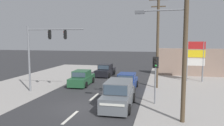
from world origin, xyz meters
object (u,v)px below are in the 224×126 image
traffic_signal_mast (42,47)px  sedan_kerbside_parked (106,71)px  utility_pole_midground_right (158,40)px  sedan_oncoming_mid (127,82)px  pedestal_signal_right_kerb (155,72)px  utility_pole_foreground_right (183,39)px  suv_oncoming_near (118,95)px  sedan_receding_far (82,78)px  shopping_plaza_sign (195,56)px

traffic_signal_mast → sedan_kerbside_parked: traffic_signal_mast is taller
utility_pole_midground_right → sedan_kerbside_parked: size_ratio=2.11×
sedan_oncoming_mid → pedestal_signal_right_kerb: bearing=-56.8°
utility_pole_midground_right → pedestal_signal_right_kerb: size_ratio=2.54×
traffic_signal_mast → sedan_kerbside_parked: 10.99m
utility_pole_foreground_right → sedan_oncoming_mid: bearing=119.9°
utility_pole_midground_right → pedestal_signal_right_kerb: 6.04m
utility_pole_midground_right → suv_oncoming_near: 8.31m
sedan_receding_far → suv_oncoming_near: bearing=-51.4°
utility_pole_foreground_right → sedan_oncoming_mid: utility_pole_foreground_right is taller
shopping_plaza_sign → sedan_oncoming_mid: shopping_plaza_sign is taller
traffic_signal_mast → shopping_plaza_sign: bearing=30.4°
suv_oncoming_near → sedan_kerbside_parked: suv_oncoming_near is taller
sedan_kerbside_parked → pedestal_signal_right_kerb: bearing=-59.3°
pedestal_signal_right_kerb → sedan_kerbside_parked: 13.38m
pedestal_signal_right_kerb → utility_pole_foreground_right: bearing=-64.9°
utility_pole_midground_right → sedan_kerbside_parked: utility_pole_midground_right is taller
sedan_oncoming_mid → suv_oncoming_near: bearing=-87.1°
traffic_signal_mast → utility_pole_midground_right: bearing=21.7°
utility_pole_midground_right → sedan_oncoming_mid: utility_pole_midground_right is taller
suv_oncoming_near → sedan_receding_far: bearing=128.6°
utility_pole_midground_right → sedan_receding_far: (-7.76, -0.35, -4.06)m
pedestal_signal_right_kerb → suv_oncoming_near: pedestal_signal_right_kerb is taller
utility_pole_midground_right → shopping_plaza_sign: 6.27m
sedan_receding_far → sedan_kerbside_parked: (0.99, 6.20, 0.00)m
suv_oncoming_near → sedan_kerbside_parked: bearing=108.4°
sedan_kerbside_parked → sedan_receding_far: bearing=-99.0°
pedestal_signal_right_kerb → suv_oncoming_near: size_ratio=0.78×
pedestal_signal_right_kerb → sedan_kerbside_parked: pedestal_signal_right_kerb is taller
sedan_receding_far → pedestal_signal_right_kerb: bearing=-33.9°
traffic_signal_mast → sedan_receding_far: 5.57m
sedan_oncoming_mid → sedan_kerbside_parked: same height
traffic_signal_mast → sedan_oncoming_mid: traffic_signal_mast is taller
pedestal_signal_right_kerb → sedan_receding_far: 9.50m
utility_pole_foreground_right → sedan_receding_far: (-9.30, 8.52, -4.16)m
utility_pole_midground_right → utility_pole_foreground_right: bearing=-80.1°
utility_pole_midground_right → pedestal_signal_right_kerb: utility_pole_midground_right is taller
sedan_kerbside_parked → traffic_signal_mast: bearing=-108.8°
utility_pole_foreground_right → sedan_kerbside_parked: bearing=119.5°
shopping_plaza_sign → sedan_oncoming_mid: size_ratio=1.08×
utility_pole_foreground_right → sedan_receding_far: utility_pole_foreground_right is taller
utility_pole_midground_right → sedan_oncoming_mid: 5.10m
suv_oncoming_near → sedan_kerbside_parked: size_ratio=1.07×
utility_pole_foreground_right → traffic_signal_mast: (-11.67, 4.84, -0.72)m
utility_pole_midground_right → suv_oncoming_near: bearing=-110.1°
pedestal_signal_right_kerb → traffic_signal_mast: bearing=171.4°
suv_oncoming_near → traffic_signal_mast: bearing=159.4°
utility_pole_foreground_right → sedan_kerbside_parked: (-8.32, 14.71, -4.16)m
shopping_plaza_sign → utility_pole_midground_right: bearing=-133.6°
traffic_signal_mast → suv_oncoming_near: size_ratio=1.31×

